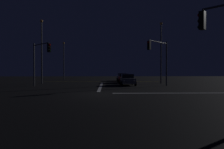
{
  "coord_description": "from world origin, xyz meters",
  "views": [
    {
      "loc": [
        0.79,
        -17.47,
        1.96
      ],
      "look_at": [
        1.57,
        12.04,
        1.48
      ],
      "focal_mm": 31.56,
      "sensor_mm": 36.0,
      "label": 1
    }
  ],
  "objects_px": {
    "sedan_silver": "(122,77)",
    "traffic_signal_nw": "(40,56)",
    "streetlamp_right_near": "(161,48)",
    "sedan_red": "(124,78)",
    "streetlamp_left_near": "(42,47)",
    "streetlamp_left_far": "(64,58)",
    "sedan_gray": "(127,80)",
    "traffic_signal_ne": "(159,54)"
  },
  "relations": [
    {
      "from": "traffic_signal_ne",
      "to": "traffic_signal_nw",
      "type": "distance_m",
      "value": 15.11
    },
    {
      "from": "traffic_signal_ne",
      "to": "streetlamp_left_far",
      "type": "distance_m",
      "value": 28.27
    },
    {
      "from": "sedan_gray",
      "to": "traffic_signal_nw",
      "type": "xyz_separation_m",
      "value": [
        -11.3,
        -2.57,
        3.12
      ]
    },
    {
      "from": "traffic_signal_nw",
      "to": "streetlamp_right_near",
      "type": "bearing_deg",
      "value": 20.61
    },
    {
      "from": "sedan_gray",
      "to": "streetlamp_left_far",
      "type": "xyz_separation_m",
      "value": [
        -13.25,
        19.88,
        4.36
      ]
    },
    {
      "from": "sedan_gray",
      "to": "streetlamp_left_near",
      "type": "relative_size",
      "value": 0.43
    },
    {
      "from": "streetlamp_left_near",
      "to": "streetlamp_right_near",
      "type": "height_order",
      "value": "streetlamp_left_near"
    },
    {
      "from": "traffic_signal_nw",
      "to": "streetlamp_left_far",
      "type": "relative_size",
      "value": 0.63
    },
    {
      "from": "streetlamp_left_near",
      "to": "traffic_signal_nw",
      "type": "bearing_deg",
      "value": -73.21
    },
    {
      "from": "sedan_silver",
      "to": "traffic_signal_ne",
      "type": "bearing_deg",
      "value": -76.3
    },
    {
      "from": "traffic_signal_ne",
      "to": "streetlamp_left_near",
      "type": "xyz_separation_m",
      "value": [
        -17.05,
        6.53,
        1.63
      ]
    },
    {
      "from": "traffic_signal_ne",
      "to": "streetlamp_left_near",
      "type": "distance_m",
      "value": 18.33
    },
    {
      "from": "sedan_red",
      "to": "sedan_gray",
      "type": "bearing_deg",
      "value": -89.97
    },
    {
      "from": "streetlamp_left_near",
      "to": "streetlamp_left_far",
      "type": "bearing_deg",
      "value": 90.0
    },
    {
      "from": "sedan_silver",
      "to": "streetlamp_right_near",
      "type": "distance_m",
      "value": 11.23
    },
    {
      "from": "traffic_signal_nw",
      "to": "sedan_silver",
      "type": "bearing_deg",
      "value": 52.33
    },
    {
      "from": "streetlamp_left_far",
      "to": "streetlamp_left_near",
      "type": "relative_size",
      "value": 0.88
    },
    {
      "from": "streetlamp_right_near",
      "to": "sedan_red",
      "type": "bearing_deg",
      "value": 160.99
    },
    {
      "from": "streetlamp_left_far",
      "to": "streetlamp_left_near",
      "type": "distance_m",
      "value": 16.01
    },
    {
      "from": "sedan_gray",
      "to": "traffic_signal_ne",
      "type": "relative_size",
      "value": 0.73
    },
    {
      "from": "sedan_red",
      "to": "sedan_silver",
      "type": "relative_size",
      "value": 1.0
    },
    {
      "from": "sedan_silver",
      "to": "streetlamp_left_near",
      "type": "xyz_separation_m",
      "value": [
        -13.41,
        -8.41,
        4.97
      ]
    },
    {
      "from": "traffic_signal_nw",
      "to": "streetlamp_right_near",
      "type": "height_order",
      "value": "streetlamp_right_near"
    },
    {
      "from": "sedan_silver",
      "to": "traffic_signal_ne",
      "type": "xyz_separation_m",
      "value": [
        3.64,
        -14.93,
        3.34
      ]
    },
    {
      "from": "sedan_silver",
      "to": "traffic_signal_nw",
      "type": "bearing_deg",
      "value": -127.67
    },
    {
      "from": "traffic_signal_nw",
      "to": "streetlamp_right_near",
      "type": "distance_m",
      "value": 18.38
    },
    {
      "from": "sedan_gray",
      "to": "traffic_signal_ne",
      "type": "xyz_separation_m",
      "value": [
        3.8,
        -2.65,
        3.34
      ]
    },
    {
      "from": "sedan_gray",
      "to": "streetlamp_left_far",
      "type": "distance_m",
      "value": 24.28
    },
    {
      "from": "streetlamp_left_far",
      "to": "streetlamp_left_near",
      "type": "bearing_deg",
      "value": -90.0
    },
    {
      "from": "traffic_signal_nw",
      "to": "streetlamp_left_far",
      "type": "xyz_separation_m",
      "value": [
        -1.94,
        22.44,
        1.24
      ]
    },
    {
      "from": "sedan_silver",
      "to": "traffic_signal_nw",
      "type": "height_order",
      "value": "traffic_signal_nw"
    },
    {
      "from": "streetlamp_left_near",
      "to": "streetlamp_right_near",
      "type": "distance_m",
      "value": 19.08
    },
    {
      "from": "sedan_red",
      "to": "streetlamp_left_near",
      "type": "height_order",
      "value": "streetlamp_left_near"
    },
    {
      "from": "sedan_gray",
      "to": "sedan_red",
      "type": "height_order",
      "value": "same"
    },
    {
      "from": "sedan_red",
      "to": "streetlamp_right_near",
      "type": "relative_size",
      "value": 0.44
    },
    {
      "from": "sedan_gray",
      "to": "traffic_signal_ne",
      "type": "distance_m",
      "value": 5.71
    },
    {
      "from": "streetlamp_right_near",
      "to": "streetlamp_left_far",
      "type": "bearing_deg",
      "value": 140.01
    },
    {
      "from": "sedan_gray",
      "to": "traffic_signal_nw",
      "type": "bearing_deg",
      "value": -167.21
    },
    {
      "from": "traffic_signal_nw",
      "to": "streetlamp_left_far",
      "type": "bearing_deg",
      "value": 94.95
    },
    {
      "from": "sedan_silver",
      "to": "streetlamp_right_near",
      "type": "xyz_separation_m",
      "value": [
        5.67,
        -8.41,
        4.84
      ]
    },
    {
      "from": "traffic_signal_ne",
      "to": "streetlamp_left_near",
      "type": "height_order",
      "value": "streetlamp_left_near"
    },
    {
      "from": "sedan_silver",
      "to": "traffic_signal_nw",
      "type": "relative_size",
      "value": 0.76
    }
  ]
}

